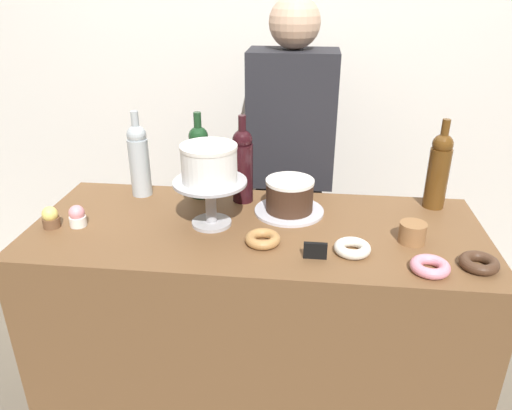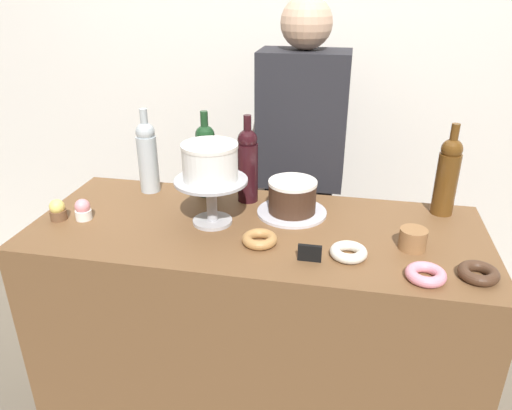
% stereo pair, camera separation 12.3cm
% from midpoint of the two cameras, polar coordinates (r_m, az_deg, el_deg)
% --- Properties ---
extents(back_wall, '(6.00, 0.05, 2.60)m').
position_cam_midpoint_polar(back_wall, '(2.36, 0.96, 16.35)').
color(back_wall, silver).
rests_on(back_wall, ground_plane).
extents(display_counter, '(1.52, 0.62, 0.89)m').
position_cam_midpoint_polar(display_counter, '(1.89, -1.93, -14.67)').
color(display_counter, brown).
rests_on(display_counter, ground_plane).
extents(cake_stand_pedestal, '(0.24, 0.24, 0.16)m').
position_cam_midpoint_polar(cake_stand_pedestal, '(1.62, -7.54, 1.09)').
color(cake_stand_pedestal, '#B2B2B7').
rests_on(cake_stand_pedestal, display_counter).
extents(white_layer_cake, '(0.18, 0.18, 0.12)m').
position_cam_midpoint_polar(white_layer_cake, '(1.58, -7.76, 4.79)').
color(white_layer_cake, white).
rests_on(white_layer_cake, cake_stand_pedestal).
extents(silver_serving_platter, '(0.25, 0.25, 0.01)m').
position_cam_midpoint_polar(silver_serving_platter, '(1.74, 1.86, -0.73)').
color(silver_serving_platter, silver).
rests_on(silver_serving_platter, display_counter).
extents(chocolate_round_cake, '(0.17, 0.17, 0.11)m').
position_cam_midpoint_polar(chocolate_round_cake, '(1.71, 1.89, 1.15)').
color(chocolate_round_cake, '#3D2619').
rests_on(chocolate_round_cake, silver_serving_platter).
extents(wine_bottle_amber, '(0.08, 0.08, 0.33)m').
position_cam_midpoint_polar(wine_bottle_amber, '(1.83, 18.75, 3.93)').
color(wine_bottle_amber, '#5B3814').
rests_on(wine_bottle_amber, display_counter).
extents(wine_bottle_clear, '(0.08, 0.08, 0.33)m').
position_cam_midpoint_polar(wine_bottle_clear, '(1.90, -15.33, 5.19)').
color(wine_bottle_clear, '#B2BCC1').
rests_on(wine_bottle_clear, display_counter).
extents(wine_bottle_green, '(0.08, 0.08, 0.33)m').
position_cam_midpoint_polar(wine_bottle_green, '(1.84, -8.54, 5.16)').
color(wine_bottle_green, '#193D1E').
rests_on(wine_bottle_green, display_counter).
extents(wine_bottle_dark_red, '(0.08, 0.08, 0.33)m').
position_cam_midpoint_polar(wine_bottle_dark_red, '(1.78, -3.56, 4.74)').
color(wine_bottle_dark_red, black).
rests_on(wine_bottle_dark_red, display_counter).
extents(cupcake_strawberry, '(0.06, 0.06, 0.07)m').
position_cam_midpoint_polar(cupcake_strawberry, '(1.76, -22.05, -1.27)').
color(cupcake_strawberry, white).
rests_on(cupcake_strawberry, display_counter).
extents(cupcake_lemon, '(0.06, 0.06, 0.07)m').
position_cam_midpoint_polar(cupcake_lemon, '(1.79, -24.71, -1.39)').
color(cupcake_lemon, brown).
rests_on(cupcake_lemon, display_counter).
extents(donut_chocolate, '(0.11, 0.11, 0.03)m').
position_cam_midpoint_polar(donut_chocolate, '(1.52, 22.52, -6.31)').
color(donut_chocolate, '#472D1E').
rests_on(donut_chocolate, display_counter).
extents(donut_pink, '(0.11, 0.11, 0.03)m').
position_cam_midpoint_polar(donut_pink, '(1.46, 17.39, -6.93)').
color(donut_pink, pink).
rests_on(donut_pink, display_counter).
extents(donut_sugar, '(0.11, 0.11, 0.03)m').
position_cam_midpoint_polar(donut_sugar, '(1.50, 8.88, -5.04)').
color(donut_sugar, silver).
rests_on(donut_sugar, display_counter).
extents(donut_maple, '(0.11, 0.11, 0.03)m').
position_cam_midpoint_polar(donut_maple, '(1.53, -1.52, -4.03)').
color(donut_maple, '#B27F47').
rests_on(donut_maple, display_counter).
extents(cookie_stack, '(0.08, 0.08, 0.07)m').
position_cam_midpoint_polar(cookie_stack, '(1.59, 15.71, -3.17)').
color(cookie_stack, olive).
rests_on(cookie_stack, display_counter).
extents(price_sign_chalkboard, '(0.07, 0.01, 0.05)m').
position_cam_midpoint_polar(price_sign_chalkboard, '(1.45, 4.52, -5.39)').
color(price_sign_chalkboard, black).
rests_on(price_sign_chalkboard, display_counter).
extents(barista_figure, '(0.36, 0.22, 1.60)m').
position_cam_midpoint_polar(barista_figure, '(2.14, 2.31, 2.62)').
color(barista_figure, black).
rests_on(barista_figure, ground_plane).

